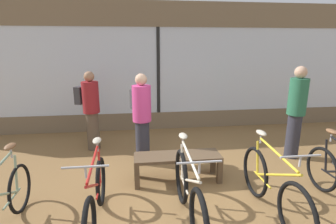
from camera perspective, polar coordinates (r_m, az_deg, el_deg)
The scene contains 10 objects.
ground_plane at distance 3.85m, azimuth 3.25°, elevation -20.01°, with size 24.00×24.00×0.00m, color olive.
shop_back_wall at distance 6.72m, azimuth -2.15°, elevation 9.83°, with size 12.00×0.08×3.20m.
bicycle_far_left at distance 3.71m, azimuth -32.54°, elevation -17.11°, with size 0.46×1.68×1.01m.
bicycle_left at distance 3.46m, azimuth -15.43°, elevation -17.62°, with size 0.46×1.65×1.02m.
bicycle_center at distance 3.36m, azimuth 4.52°, elevation -17.40°, with size 0.46×1.79×1.06m.
bicycle_right at distance 3.75m, azimuth 21.77°, elevation -15.01°, with size 0.46×1.75×1.05m.
display_bench at distance 4.32m, azimuth 2.06°, elevation -10.30°, with size 1.40×0.44×0.45m.
customer_near_rack at distance 5.58m, azimuth 26.11°, elevation 0.26°, with size 0.37×0.37×1.80m.
customer_by_window at distance 5.66m, azimuth -16.50°, elevation 0.76°, with size 0.55×0.45×1.66m.
customer_mid_floor at distance 4.81m, azimuth -5.77°, elevation -0.88°, with size 0.43×0.55×1.69m.
Camera 1 is at (-0.61, -3.12, 2.18)m, focal length 28.00 mm.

